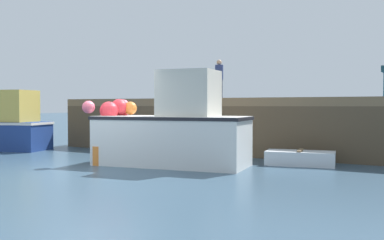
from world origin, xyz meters
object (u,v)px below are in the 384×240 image
fishing_boat_near_left (6,126)px  mooring_buoy_foreground (101,151)px  fishing_boat_near_right (172,130)px  rowboat (300,158)px  dockworker (219,80)px

fishing_boat_near_left → mooring_buoy_foreground: bearing=-13.9°
fishing_boat_near_right → rowboat: 3.34m
fishing_boat_near_right → mooring_buoy_foreground: bearing=-155.9°
rowboat → mooring_buoy_foreground: size_ratio=2.42×
rowboat → mooring_buoy_foreground: mooring_buoy_foreground is taller
fishing_boat_near_left → dockworker: 8.39m
fishing_boat_near_right → dockworker: (-2.17, 7.12, 1.69)m
fishing_boat_near_right → rowboat: bearing=30.4°
dockworker → mooring_buoy_foreground: dockworker is taller
dockworker → mooring_buoy_foreground: bearing=-86.6°
fishing_boat_near_right → dockworker: dockworker is taller
fishing_boat_near_left → rowboat: bearing=6.1°
rowboat → dockworker: size_ratio=1.09×
rowboat → fishing_boat_near_left: bearing=-173.9°
fishing_boat_near_left → dockworker: dockworker is taller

